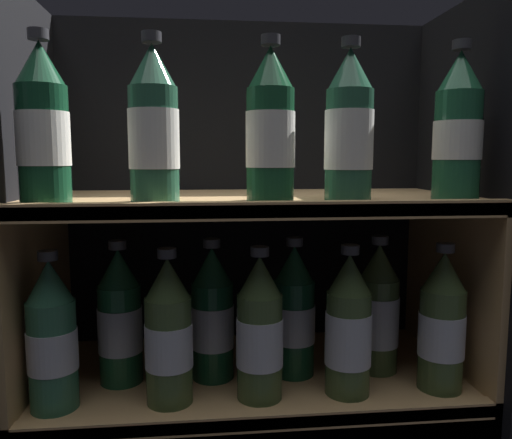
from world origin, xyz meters
TOP-DOWN VIEW (x-y plane):
  - fridge_back_wall at (0.00, 0.35)m, footprint 0.75×0.02m
  - fridge_side_left at (-0.37, 0.17)m, footprint 0.02×0.38m
  - fridge_side_right at (0.37, 0.17)m, footprint 0.02×0.38m
  - shelf_lower at (0.00, 0.16)m, footprint 0.71×0.34m
  - shelf_upper at (0.00, 0.16)m, footprint 0.71×0.34m
  - bottle_upper_front_0 at (-0.30, 0.06)m, footprint 0.07×0.07m
  - bottle_upper_front_1 at (-0.15, 0.06)m, footprint 0.07×0.07m
  - bottle_upper_front_2 at (0.02, 0.06)m, footprint 0.07×0.07m
  - bottle_upper_front_3 at (0.13, 0.06)m, footprint 0.07×0.07m
  - bottle_upper_front_4 at (0.30, 0.06)m, footprint 0.07×0.07m
  - bottle_lower_front_0 at (-0.30, 0.06)m, footprint 0.07×0.07m
  - bottle_lower_front_1 at (-0.14, 0.06)m, footprint 0.07×0.07m
  - bottle_lower_front_2 at (-0.00, 0.06)m, footprint 0.07×0.07m
  - bottle_lower_front_3 at (0.14, 0.06)m, footprint 0.07×0.07m
  - bottle_lower_front_4 at (0.29, 0.06)m, footprint 0.07×0.07m
  - bottle_lower_back_0 at (-0.22, 0.14)m, footprint 0.07×0.07m
  - bottle_lower_back_1 at (-0.07, 0.14)m, footprint 0.07×0.07m
  - bottle_lower_back_2 at (0.07, 0.14)m, footprint 0.07×0.07m
  - bottle_lower_back_3 at (0.21, 0.14)m, footprint 0.07×0.07m

SIDE VIEW (x-z plane):
  - shelf_lower at x=0.00m, z-range 0.07..0.28m
  - bottle_lower_back_3 at x=0.21m, z-range 0.19..0.43m
  - bottle_lower_front_3 at x=0.14m, z-range 0.19..0.43m
  - bottle_lower_front_2 at x=0.00m, z-range 0.19..0.43m
  - bottle_lower_back_0 at x=-0.22m, z-range 0.19..0.43m
  - bottle_lower_back_1 at x=-0.07m, z-range 0.19..0.43m
  - bottle_lower_front_4 at x=0.29m, z-range 0.19..0.43m
  - bottle_lower_front_1 at x=-0.14m, z-range 0.19..0.43m
  - bottle_lower_back_2 at x=0.07m, z-range 0.20..0.43m
  - bottle_lower_front_0 at x=-0.30m, z-range 0.20..0.43m
  - shelf_upper at x=0.00m, z-range 0.13..0.64m
  - fridge_back_wall at x=0.00m, z-range 0.00..0.84m
  - fridge_side_left at x=-0.37m, z-range 0.00..0.84m
  - fridge_side_right at x=0.37m, z-range 0.00..0.84m
  - bottle_upper_front_3 at x=0.13m, z-range 0.50..0.73m
  - bottle_upper_front_1 at x=-0.15m, z-range 0.50..0.73m
  - bottle_upper_front_2 at x=0.02m, z-range 0.50..0.73m
  - bottle_upper_front_0 at x=-0.30m, z-range 0.50..0.73m
  - bottle_upper_front_4 at x=0.30m, z-range 0.50..0.73m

